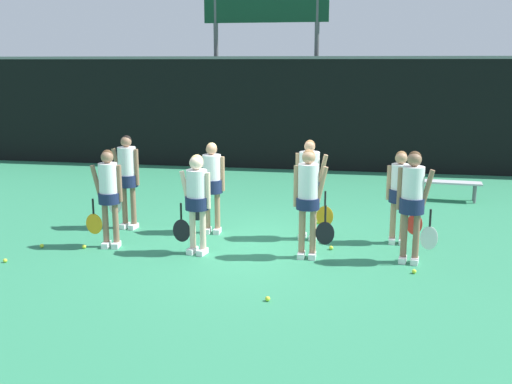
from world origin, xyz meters
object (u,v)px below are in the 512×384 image
Objects in this scene: bench_courtside at (444,184)px; player_6 at (309,181)px; player_0 at (108,191)px; player_2 at (308,194)px; tennis_ball_3 at (5,261)px; tennis_ball_2 at (331,248)px; player_7 at (400,190)px; tennis_ball_1 at (414,271)px; scoreboard at (266,10)px; tennis_ball_4 at (268,299)px; tennis_ball_0 at (318,222)px; player_4 at (127,174)px; tennis_ball_6 at (84,247)px; player_3 at (413,197)px; player_5 at (212,180)px; player_1 at (197,195)px; tennis_ball_5 at (42,246)px.

bench_courtside is 4.54m from player_6.
player_0 is 3.34m from player_2.
player_6 is 5.14m from tennis_ball_3.
player_7 is at bearing 28.11° from tennis_ball_2.
player_2 is 26.26× the size of tennis_ball_1.
tennis_ball_4 is (1.84, -10.95, -4.55)m from scoreboard.
scoreboard is 9.97m from player_2.
player_7 reaches higher than tennis_ball_0.
tennis_ball_3 is (-5.00, -1.56, -0.00)m from tennis_ball_2.
tennis_ball_3 is at bearing 169.50° from tennis_ball_4.
player_4 is 3.40m from player_6.
bench_courtside reaches higher than tennis_ball_6.
tennis_ball_1 is (1.72, -1.51, -1.02)m from player_6.
player_0 is 3.43m from player_6.
player_6 is 27.50× the size of tennis_ball_3.
player_6 is at bearing -75.33° from scoreboard.
player_3 reaches higher than player_7.
player_4 is 1.05× the size of player_5.
tennis_ball_1 is at bearing -10.57° from player_4.
scoreboard is 3.34× the size of player_4.
player_1 is 2.49m from tennis_ball_4.
player_5 reaches higher than tennis_ball_6.
tennis_ball_0 is at bearing 91.93° from player_6.
scoreboard is 11.22m from tennis_ball_1.
tennis_ball_0 is (-1.58, 2.02, -1.02)m from player_3.
player_7 is at bearing 58.53° from tennis_ball_4.
player_3 is 26.42× the size of tennis_ball_1.
player_0 reaches higher than bench_courtside.
tennis_ball_5 is at bearing -152.36° from tennis_ball_0.
player_3 is at bearing 2.63° from tennis_ball_6.
tennis_ball_4 is (4.30, -0.80, 0.00)m from tennis_ball_3.
tennis_ball_5 is at bearing -164.01° from player_7.
tennis_ball_0 is 0.97× the size of tennis_ball_1.
player_3 is at bearing -98.14° from bench_courtside.
scoreboard is at bearing 99.52° from tennis_ball_4.
player_3 is 1.06× the size of player_5.
tennis_ball_2 is at bearing 143.73° from tennis_ball_1.
tennis_ball_0 is (0.10, 1.02, -1.02)m from player_6.
tennis_ball_6 reaches higher than tennis_ball_1.
bench_courtside is 7.60m from player_0.
player_7 is 1.55m from tennis_ball_2.
scoreboard reaches higher than tennis_ball_2.
tennis_ball_4 is at bearing -118.27° from player_7.
player_6 reaches higher than tennis_ball_5.
tennis_ball_4 is 1.01× the size of tennis_ball_5.
tennis_ball_6 is at bearing -99.62° from scoreboard.
player_4 is at bearing -177.81° from player_7.
player_3 is 26.08× the size of tennis_ball_4.
tennis_ball_4 is 3.80m from tennis_ball_6.
player_2 is at bearing -11.28° from player_4.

